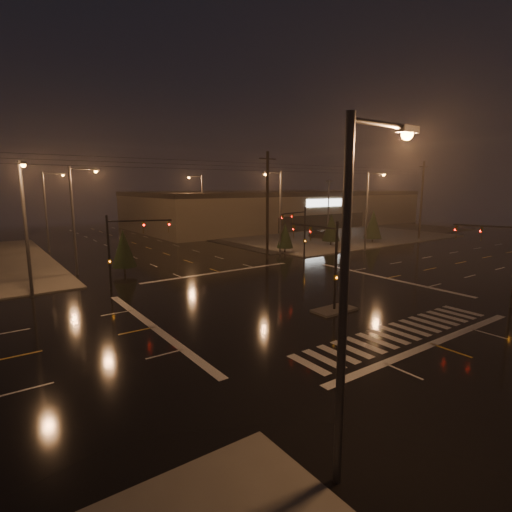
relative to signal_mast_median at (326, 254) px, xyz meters
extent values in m
plane|color=black|center=(0.00, 3.07, -3.75)|extent=(140.00, 140.00, 0.00)
cube|color=#4C4944|center=(30.00, 33.07, -3.69)|extent=(36.00, 36.00, 0.12)
cube|color=#4C4944|center=(0.00, -0.93, -3.68)|extent=(3.00, 1.60, 0.15)
cube|color=beige|center=(0.00, -5.93, -3.75)|extent=(15.00, 2.60, 0.01)
cube|color=beige|center=(0.00, -7.93, -3.75)|extent=(16.00, 0.50, 0.01)
cube|color=beige|center=(0.00, 14.07, -3.75)|extent=(16.00, 0.50, 0.01)
cube|color=black|center=(35.00, 31.07, -3.71)|extent=(50.00, 24.00, 0.08)
cube|color=brown|center=(35.00, 49.07, -0.25)|extent=(60.00, 28.00, 7.00)
cube|color=black|center=(35.00, 49.07, 3.05)|extent=(60.20, 28.20, 0.80)
cube|color=white|center=(35.00, 34.97, 1.45)|extent=(9.00, 0.20, 1.40)
cube|color=black|center=(35.00, 35.02, -2.15)|extent=(22.00, 0.15, 2.80)
cylinder|color=black|center=(0.00, -0.93, -0.75)|extent=(0.18, 0.18, 6.00)
cylinder|color=black|center=(0.00, 1.32, 1.75)|extent=(0.12, 4.50, 0.12)
imported|color=#594707|center=(0.00, 3.35, 1.70)|extent=(0.16, 0.20, 1.00)
cube|color=#594707|center=(0.00, -0.93, -1.45)|extent=(0.25, 0.18, 0.35)
cylinder|color=black|center=(10.50, 13.57, -0.75)|extent=(0.18, 0.18, 6.00)
cylinder|color=black|center=(8.15, 12.72, 1.75)|extent=(4.74, 1.82, 0.12)
imported|color=#594707|center=(6.04, 11.95, 1.70)|extent=(0.24, 0.22, 1.00)
cube|color=#594707|center=(10.50, 13.57, -1.45)|extent=(0.25, 0.18, 0.35)
cylinder|color=black|center=(-10.50, 13.57, -0.75)|extent=(0.18, 0.18, 6.00)
cylinder|color=black|center=(-8.15, 12.72, 1.75)|extent=(4.74, 1.82, 0.12)
imported|color=#594707|center=(-6.04, 11.95, 1.70)|extent=(0.24, 0.22, 1.00)
cube|color=#594707|center=(-10.50, 13.57, -1.45)|extent=(0.25, 0.18, 0.35)
cylinder|color=black|center=(9.82, -5.55, 1.75)|extent=(1.48, 3.80, 0.12)
imported|color=#594707|center=(9.20, -3.86, 1.70)|extent=(0.22, 0.24, 1.00)
cylinder|color=#38383A|center=(-11.50, -11.93, 1.25)|extent=(0.24, 0.24, 10.00)
cylinder|color=#38383A|center=(-10.30, -11.93, 6.05)|extent=(2.40, 0.14, 0.14)
cube|color=#38383A|center=(-9.20, -11.93, 6.00)|extent=(0.70, 0.30, 0.18)
sphere|color=orange|center=(-9.20, -11.93, 5.87)|extent=(0.32, 0.32, 0.32)
cylinder|color=#38383A|center=(-11.50, 21.07, 1.25)|extent=(0.24, 0.24, 10.00)
cylinder|color=#38383A|center=(-10.30, 21.07, 6.05)|extent=(2.40, 0.14, 0.14)
cube|color=#38383A|center=(-9.20, 21.07, 6.00)|extent=(0.70, 0.30, 0.18)
sphere|color=orange|center=(-9.20, 21.07, 5.87)|extent=(0.32, 0.32, 0.32)
cylinder|color=#38383A|center=(-11.50, 37.07, 1.25)|extent=(0.24, 0.24, 10.00)
cylinder|color=#38383A|center=(-10.30, 37.07, 6.05)|extent=(2.40, 0.14, 0.14)
cube|color=#38383A|center=(-9.20, 37.07, 6.00)|extent=(0.70, 0.30, 0.18)
sphere|color=orange|center=(-9.20, 37.07, 5.87)|extent=(0.32, 0.32, 0.32)
cylinder|color=#38383A|center=(11.50, 19.07, 1.25)|extent=(0.24, 0.24, 10.00)
cylinder|color=#38383A|center=(10.30, 19.07, 6.05)|extent=(2.40, 0.14, 0.14)
cube|color=#38383A|center=(9.20, 19.07, 6.00)|extent=(0.70, 0.30, 0.18)
sphere|color=orange|center=(9.20, 19.07, 5.87)|extent=(0.32, 0.32, 0.32)
cylinder|color=#38383A|center=(11.50, 39.07, 1.25)|extent=(0.24, 0.24, 10.00)
cylinder|color=#38383A|center=(10.30, 39.07, 6.05)|extent=(2.40, 0.14, 0.14)
cube|color=#38383A|center=(9.20, 39.07, 6.00)|extent=(0.70, 0.30, 0.18)
sphere|color=orange|center=(9.20, 39.07, 5.87)|extent=(0.32, 0.32, 0.32)
cylinder|color=#38383A|center=(-16.00, 14.57, 1.25)|extent=(0.24, 0.24, 10.00)
cylinder|color=#38383A|center=(-16.00, 13.37, 6.05)|extent=(0.14, 2.40, 0.14)
cube|color=#38383A|center=(-16.00, 12.27, 6.00)|extent=(0.30, 0.70, 0.18)
sphere|color=orange|center=(-16.00, 12.27, 5.87)|extent=(0.32, 0.32, 0.32)
cylinder|color=#38383A|center=(22.00, 14.57, 1.25)|extent=(0.24, 0.24, 10.00)
cylinder|color=#38383A|center=(22.00, 13.37, 6.05)|extent=(0.14, 2.40, 0.14)
cube|color=#38383A|center=(22.00, 12.27, 6.00)|extent=(0.30, 0.70, 0.18)
sphere|color=orange|center=(22.00, 12.27, 5.87)|extent=(0.32, 0.32, 0.32)
cylinder|color=black|center=(8.00, 17.07, 2.25)|extent=(0.32, 0.32, 12.00)
cube|color=black|center=(8.00, 17.07, 7.45)|extent=(2.20, 0.12, 0.12)
cylinder|color=black|center=(38.00, 17.07, 2.25)|extent=(0.32, 0.32, 12.00)
cube|color=black|center=(38.00, 17.07, 7.45)|extent=(2.20, 0.12, 0.12)
cylinder|color=black|center=(12.29, 19.08, -3.40)|extent=(0.18, 0.18, 0.70)
cone|color=black|center=(12.29, 19.08, -1.45)|extent=(2.05, 2.05, 3.20)
cylinder|color=black|center=(21.59, 20.21, -3.40)|extent=(0.18, 0.18, 0.70)
cone|color=black|center=(21.59, 20.21, -1.12)|extent=(2.47, 2.47, 3.87)
cylinder|color=black|center=(28.67, 18.68, -3.40)|extent=(0.18, 0.18, 0.70)
cone|color=black|center=(28.67, 18.68, -1.01)|extent=(2.62, 2.62, 4.09)
cylinder|color=black|center=(-7.76, 18.69, -3.40)|extent=(0.18, 0.18, 0.70)
cone|color=black|center=(-7.76, 18.69, -1.28)|extent=(2.27, 2.27, 3.54)
imported|color=black|center=(25.85, 26.46, -3.02)|extent=(2.07, 4.40, 1.45)
camera|label=1|loc=(-19.17, -18.74, 4.46)|focal=28.00mm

